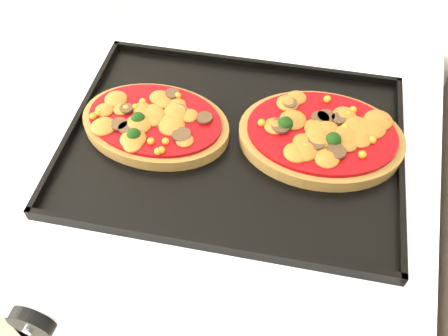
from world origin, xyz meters
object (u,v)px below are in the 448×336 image
(stove, at_px, (234,273))
(pizza_left, at_px, (155,122))
(pizza_right, at_px, (321,135))
(baking_tray, at_px, (233,142))

(stove, xyz_separation_m, pizza_left, (-0.12, -0.03, 0.48))
(pizza_right, bearing_deg, baking_tray, -164.13)
(pizza_left, bearing_deg, pizza_right, 9.84)
(baking_tray, distance_m, pizza_right, 0.13)
(stove, relative_size, baking_tray, 1.86)
(pizza_left, bearing_deg, baking_tray, 3.39)
(baking_tray, bearing_deg, pizza_left, 178.51)
(stove, bearing_deg, baking_tray, -101.09)
(pizza_right, bearing_deg, pizza_left, -170.16)
(pizza_left, bearing_deg, stove, 12.49)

